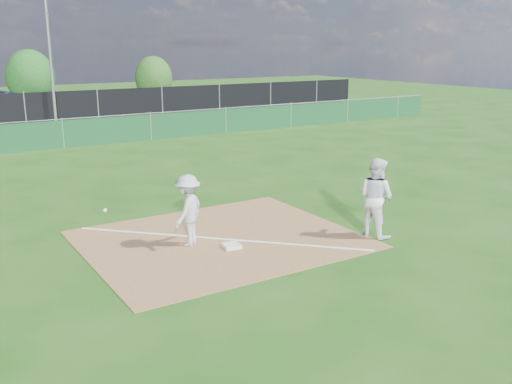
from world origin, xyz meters
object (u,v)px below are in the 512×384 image
at_px(car_mid, 10,105).
at_px(tree_right, 154,78).
at_px(car_right, 84,105).
at_px(first_base, 231,246).
at_px(play_at_first, 188,210).
at_px(light_pole, 50,51).
at_px(runner, 376,197).
at_px(tree_mid, 30,77).

height_order(car_mid, tree_right, tree_right).
distance_m(car_mid, car_right, 4.32).
bearing_deg(tree_right, first_base, -109.62).
xyz_separation_m(play_at_first, car_right, (4.97, 25.58, -0.22)).
bearing_deg(car_right, first_base, -165.59).
distance_m(first_base, car_mid, 26.69).
bearing_deg(first_base, light_pole, 86.01).
distance_m(light_pole, runner, 23.62).
xyz_separation_m(play_at_first, tree_mid, (3.23, 32.52, 1.24)).
height_order(first_base, tree_right, tree_right).
height_order(first_base, car_mid, car_mid).
bearing_deg(runner, car_right, -10.85).
height_order(first_base, car_right, car_right).
height_order(play_at_first, car_right, play_at_first).
xyz_separation_m(first_base, car_right, (4.27, 26.27, 0.54)).
relative_size(car_mid, tree_right, 1.41).
bearing_deg(light_pole, tree_right, 45.48).
height_order(light_pole, runner, light_pole).
bearing_deg(car_mid, car_right, -108.66).
relative_size(play_at_first, tree_mid, 0.64).
bearing_deg(car_right, car_mid, 108.16).
height_order(car_right, tree_right, tree_right).
xyz_separation_m(runner, car_mid, (-3.30, 27.70, -0.12)).
distance_m(light_pole, car_right, 5.87).
bearing_deg(tree_right, runner, -103.94).
bearing_deg(tree_mid, first_base, -94.35).
bearing_deg(tree_mid, light_pole, -95.08).
bearing_deg(play_at_first, light_pole, 84.04).
bearing_deg(runner, tree_mid, -7.50).
bearing_deg(car_right, tree_right, -25.79).
xyz_separation_m(light_pole, car_right, (2.71, 3.94, -3.40)).
distance_m(play_at_first, tree_mid, 32.71).
height_order(light_pole, tree_right, light_pole).
bearing_deg(light_pole, runner, -85.80).
xyz_separation_m(car_mid, tree_mid, (2.55, 6.53, 1.24)).
height_order(light_pole, car_mid, light_pole).
relative_size(first_base, car_mid, 0.08).
distance_m(first_base, runner, 3.54).
height_order(car_mid, tree_mid, tree_mid).
xyz_separation_m(car_right, tree_mid, (-1.75, 6.94, 1.46)).
distance_m(first_base, car_right, 26.62).
bearing_deg(car_mid, runner, 173.61).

